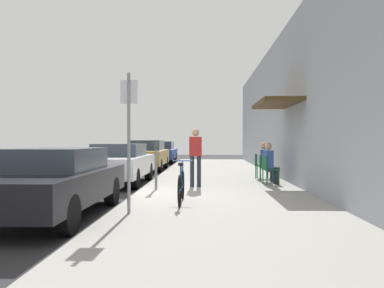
# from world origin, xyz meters

# --- Properties ---
(ground_plane) EXTENTS (60.00, 60.00, 0.00)m
(ground_plane) POSITION_xyz_m (0.00, 0.00, 0.00)
(ground_plane) COLOR #2D2D30
(sidewalk_slab) EXTENTS (4.50, 32.00, 0.12)m
(sidewalk_slab) POSITION_xyz_m (2.25, 2.00, 0.06)
(sidewalk_slab) COLOR #9E9B93
(sidewalk_slab) RESTS_ON ground_plane
(building_facade) EXTENTS (1.40, 32.00, 5.33)m
(building_facade) POSITION_xyz_m (4.64, 2.00, 2.66)
(building_facade) COLOR #999EA8
(building_facade) RESTS_ON ground_plane
(parked_car_0) EXTENTS (1.80, 4.40, 1.32)m
(parked_car_0) POSITION_xyz_m (-1.10, -2.24, 0.70)
(parked_car_0) COLOR black
(parked_car_0) RESTS_ON ground_plane
(parked_car_1) EXTENTS (1.80, 4.40, 1.36)m
(parked_car_1) POSITION_xyz_m (-1.10, 3.27, 0.72)
(parked_car_1) COLOR silver
(parked_car_1) RESTS_ON ground_plane
(parked_car_2) EXTENTS (1.80, 4.40, 1.49)m
(parked_car_2) POSITION_xyz_m (-1.10, 9.24, 0.76)
(parked_car_2) COLOR #A58433
(parked_car_2) RESTS_ON ground_plane
(parked_car_3) EXTENTS (1.80, 4.40, 1.42)m
(parked_car_3) POSITION_xyz_m (-1.10, 15.36, 0.73)
(parked_car_3) COLOR navy
(parked_car_3) RESTS_ON ground_plane
(parking_meter) EXTENTS (0.12, 0.10, 1.32)m
(parking_meter) POSITION_xyz_m (0.45, 0.99, 0.89)
(parking_meter) COLOR slate
(parking_meter) RESTS_ON sidewalk_slab
(street_sign) EXTENTS (0.32, 0.06, 2.60)m
(street_sign) POSITION_xyz_m (0.40, -2.45, 1.64)
(street_sign) COLOR gray
(street_sign) RESTS_ON sidewalk_slab
(bicycle_0) EXTENTS (0.46, 1.71, 0.90)m
(bicycle_0) POSITION_xyz_m (1.30, -1.29, 0.48)
(bicycle_0) COLOR black
(bicycle_0) RESTS_ON sidewalk_slab
(cafe_chair_0) EXTENTS (0.51, 0.51, 0.87)m
(cafe_chair_0) POSITION_xyz_m (3.75, 2.29, 0.62)
(cafe_chair_0) COLOR #14592D
(cafe_chair_0) RESTS_ON sidewalk_slab
(seated_patron_0) EXTENTS (0.47, 0.42, 1.29)m
(seated_patron_0) POSITION_xyz_m (3.81, 2.30, 0.82)
(seated_patron_0) COLOR #232838
(seated_patron_0) RESTS_ON sidewalk_slab
(cafe_chair_1) EXTENTS (0.48, 0.48, 0.87)m
(cafe_chair_1) POSITION_xyz_m (3.75, 3.19, 0.62)
(cafe_chair_1) COLOR #14592D
(cafe_chair_1) RESTS_ON sidewalk_slab
(seated_patron_1) EXTENTS (0.45, 0.39, 1.29)m
(seated_patron_1) POSITION_xyz_m (3.81, 3.19, 0.82)
(seated_patron_1) COLOR #232838
(seated_patron_1) RESTS_ON sidewalk_slab
(cafe_chair_2) EXTENTS (0.54, 0.54, 0.87)m
(cafe_chair_2) POSITION_xyz_m (3.75, 4.17, 0.62)
(cafe_chair_2) COLOR #14592D
(cafe_chair_2) RESTS_ON sidewalk_slab
(pedestrian_standing) EXTENTS (0.36, 0.22, 1.70)m
(pedestrian_standing) POSITION_xyz_m (1.53, 1.58, 1.12)
(pedestrian_standing) COLOR #232838
(pedestrian_standing) RESTS_ON sidewalk_slab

